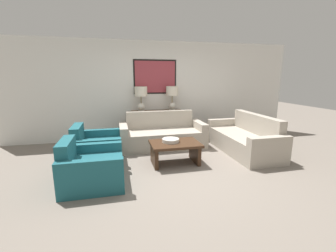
{
  "coord_description": "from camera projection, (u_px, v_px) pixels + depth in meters",
  "views": [
    {
      "loc": [
        -1.09,
        -3.7,
        1.71
      ],
      "look_at": [
        0.01,
        0.97,
        0.65
      ],
      "focal_mm": 24.0,
      "sensor_mm": 36.0,
      "label": 1
    }
  ],
  "objects": [
    {
      "name": "back_wall",
      "position": [
        155.0,
        90.0,
        6.25
      ],
      "size": [
        8.0,
        0.12,
        2.65
      ],
      "color": "silver",
      "rests_on": "ground_plane"
    },
    {
      "name": "table_lamp_right",
      "position": [
        172.0,
        94.0,
        6.11
      ],
      "size": [
        0.33,
        0.33,
        0.65
      ],
      "color": "silver",
      "rests_on": "console_table"
    },
    {
      "name": "armchair_near_back_wall",
      "position": [
        96.0,
        148.0,
        4.64
      ],
      "size": [
        0.94,
        0.99,
        0.76
      ],
      "color": "#1E5B66",
      "rests_on": "ground_plane"
    },
    {
      "name": "couch_by_side",
      "position": [
        244.0,
        139.0,
        5.21
      ],
      "size": [
        0.88,
        2.06,
        0.85
      ],
      "color": "#ADA393",
      "rests_on": "ground_plane"
    },
    {
      "name": "armchair_near_camera",
      "position": [
        91.0,
        168.0,
        3.62
      ],
      "size": [
        0.94,
        0.99,
        0.76
      ],
      "color": "#1E5B66",
      "rests_on": "ground_plane"
    },
    {
      "name": "coffee_table",
      "position": [
        175.0,
        149.0,
        4.46
      ],
      "size": [
        0.97,
        0.68,
        0.43
      ],
      "color": "#3D2616",
      "rests_on": "ground_plane"
    },
    {
      "name": "ground_plane",
      "position": [
        180.0,
        172.0,
        4.13
      ],
      "size": [
        20.0,
        20.0,
        0.0
      ],
      "primitive_type": "plane",
      "color": "slate"
    },
    {
      "name": "couch_by_back_wall",
      "position": [
        162.0,
        135.0,
        5.56
      ],
      "size": [
        2.06,
        0.88,
        0.85
      ],
      "color": "#ADA393",
      "rests_on": "ground_plane"
    },
    {
      "name": "table_lamp_left",
      "position": [
        141.0,
        95.0,
        5.92
      ],
      "size": [
        0.33,
        0.33,
        0.65
      ],
      "color": "silver",
      "rests_on": "console_table"
    },
    {
      "name": "decorative_bowl",
      "position": [
        171.0,
        140.0,
        4.46
      ],
      "size": [
        0.34,
        0.34,
        0.07
      ],
      "color": "beige",
      "rests_on": "coffee_table"
    },
    {
      "name": "console_table",
      "position": [
        157.0,
        125.0,
        6.2
      ],
      "size": [
        1.39,
        0.39,
        0.8
      ],
      "color": "brown",
      "rests_on": "ground_plane"
    }
  ]
}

